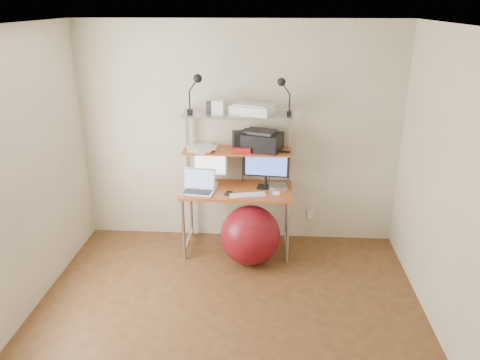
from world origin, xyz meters
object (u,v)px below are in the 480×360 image
object	(u,v)px
monitor_silver	(210,165)
exercise_ball	(250,235)
monitor_black	(266,165)
printer	(260,141)
laptop	(199,187)

from	to	relation	value
monitor_silver	exercise_ball	world-z (taller)	monitor_silver
monitor_silver	monitor_black	xyz separation A→B (m)	(0.62, -0.05, 0.03)
monitor_silver	printer	world-z (taller)	printer
monitor_black	laptop	bearing A→B (deg)	-160.13
monitor_silver	monitor_black	distance (m)	0.62
laptop	exercise_ball	world-z (taller)	laptop
printer	exercise_ball	bearing A→B (deg)	-82.32
monitor_black	exercise_ball	distance (m)	0.77
monitor_silver	exercise_ball	xyz separation A→B (m)	(0.47, -0.40, -0.64)
monitor_silver	printer	size ratio (longest dim) A/B	0.79
laptop	printer	distance (m)	0.83
printer	laptop	bearing A→B (deg)	-140.75
monitor_silver	monitor_black	world-z (taller)	monitor_black
monitor_silver	laptop	size ratio (longest dim) A/B	1.09
exercise_ball	printer	bearing A→B (deg)	79.54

